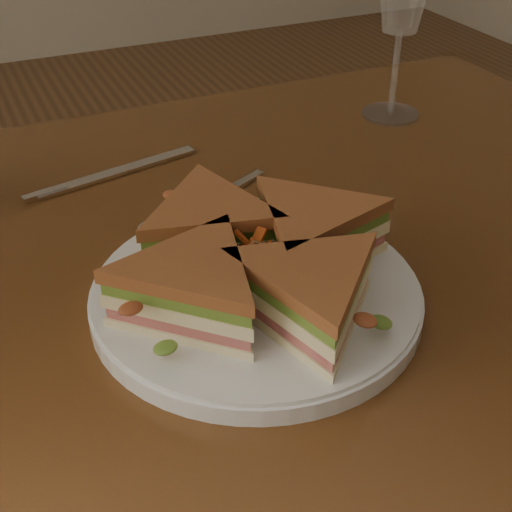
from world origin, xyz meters
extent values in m
cube|color=#3C200D|center=(0.00, 0.00, 0.73)|extent=(1.20, 0.80, 0.04)
cylinder|color=#372010|center=(0.54, 0.34, 0.35)|extent=(0.06, 0.06, 0.71)
cylinder|color=white|center=(0.02, -0.07, 0.76)|extent=(0.29, 0.29, 0.02)
cube|color=silver|center=(0.07, 0.12, 0.75)|extent=(0.12, 0.07, 0.00)
ellipsoid|color=silver|center=(-0.01, 0.07, 0.76)|extent=(0.05, 0.03, 0.01)
cube|color=silver|center=(-0.02, 0.21, 0.75)|extent=(0.20, 0.06, 0.00)
cube|color=silver|center=(-0.11, 0.20, 0.75)|extent=(0.05, 0.02, 0.00)
cylinder|color=white|center=(0.36, 0.23, 0.75)|extent=(0.08, 0.08, 0.00)
cylinder|color=white|center=(0.36, 0.23, 0.81)|extent=(0.01, 0.01, 0.11)
camera|label=1|loc=(-0.18, -0.52, 1.13)|focal=50.00mm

